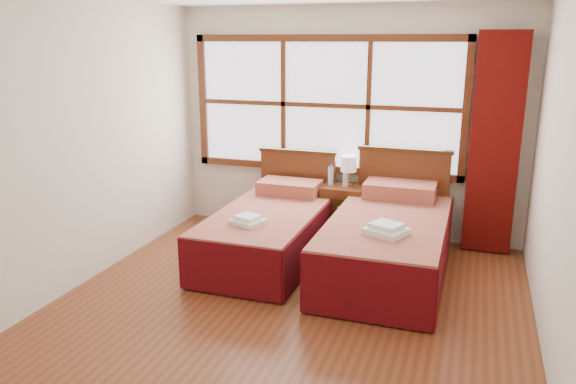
% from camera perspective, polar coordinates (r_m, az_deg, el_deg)
% --- Properties ---
extents(floor, '(4.50, 4.50, 0.00)m').
position_cam_1_polar(floor, '(4.80, -0.58, -12.40)').
color(floor, brown).
rests_on(floor, ground).
extents(wall_back, '(4.00, 0.00, 4.00)m').
position_cam_1_polar(wall_back, '(6.49, 6.01, 6.96)').
color(wall_back, silver).
rests_on(wall_back, floor).
extents(wall_left, '(0.00, 4.50, 4.50)m').
position_cam_1_polar(wall_left, '(5.35, -21.36, 4.21)').
color(wall_left, silver).
rests_on(wall_left, floor).
extents(wall_right, '(0.00, 4.50, 4.50)m').
position_cam_1_polar(wall_right, '(4.16, 26.36, 0.74)').
color(wall_right, silver).
rests_on(wall_right, floor).
extents(window, '(3.16, 0.06, 1.56)m').
position_cam_1_polar(window, '(6.48, 3.80, 8.79)').
color(window, white).
rests_on(window, wall_back).
extents(curtain, '(0.50, 0.16, 2.30)m').
position_cam_1_polar(curtain, '(6.22, 20.25, 4.52)').
color(curtain, '#5D0C09').
rests_on(curtain, wall_back).
extents(bed_left, '(1.01, 2.03, 0.98)m').
position_cam_1_polar(bed_left, '(5.89, -1.80, -3.86)').
color(bed_left, '#40230D').
rests_on(bed_left, floor).
extents(bed_right, '(1.10, 2.13, 1.07)m').
position_cam_1_polar(bed_right, '(5.59, 10.16, -4.86)').
color(bed_right, '#40230D').
rests_on(bed_right, floor).
extents(nightstand, '(0.47, 0.46, 0.63)m').
position_cam_1_polar(nightstand, '(6.45, 5.61, -2.07)').
color(nightstand, '#582A13').
rests_on(nightstand, floor).
extents(towels_left, '(0.35, 0.33, 0.08)m').
position_cam_1_polar(towels_left, '(5.37, -4.10, -2.88)').
color(towels_left, white).
rests_on(towels_left, bed_left).
extents(towels_right, '(0.42, 0.40, 0.10)m').
position_cam_1_polar(towels_right, '(5.01, 9.94, -3.75)').
color(towels_right, white).
rests_on(towels_right, bed_right).
extents(lamp, '(0.18, 0.18, 0.34)m').
position_cam_1_polar(lamp, '(6.33, 6.18, 2.76)').
color(lamp, gold).
rests_on(lamp, nightstand).
extents(bottle_near, '(0.06, 0.06, 0.23)m').
position_cam_1_polar(bottle_near, '(6.37, 4.36, 1.64)').
color(bottle_near, silver).
rests_on(bottle_near, nightstand).
extents(bottle_far, '(0.06, 0.06, 0.24)m').
position_cam_1_polar(bottle_far, '(6.34, 5.86, 1.54)').
color(bottle_far, silver).
rests_on(bottle_far, nightstand).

